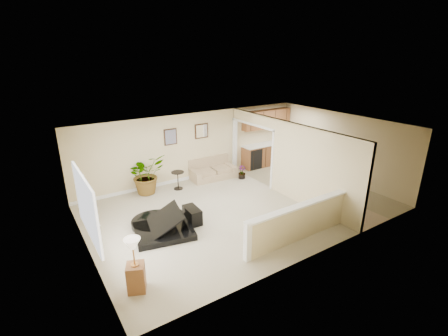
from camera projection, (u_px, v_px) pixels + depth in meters
floor at (241, 207)px, 10.13m from camera, size 9.00×9.00×0.00m
back_wall at (194, 146)px, 12.07m from camera, size 9.00×0.04×2.50m
front_wall at (320, 207)px, 7.34m from camera, size 9.00×0.04×2.50m
left_wall at (82, 206)px, 7.39m from camera, size 0.04×6.00×2.50m
right_wall at (340, 147)px, 12.01m from camera, size 0.04×6.00×2.50m
ceiling at (243, 128)px, 9.28m from camera, size 9.00×6.00×0.04m
kitchen_vinyl at (312, 185)px, 11.74m from camera, size 2.70×6.00×0.01m
interior_partition at (281, 158)px, 10.84m from camera, size 0.18×5.99×2.50m
pony_half_wall at (297, 222)px, 8.18m from camera, size 3.42×0.22×1.00m
left_window at (86, 207)px, 6.94m from camera, size 0.05×2.15×1.45m
wall_art_left at (171, 137)px, 11.39m from camera, size 0.48×0.04×0.58m
wall_mirror at (202, 131)px, 12.01m from camera, size 0.55×0.04×0.55m
kitchen_cabinets at (265, 145)px, 13.62m from camera, size 2.36×0.65×2.33m
piano at (159, 212)px, 8.54m from camera, size 1.97×1.99×1.42m
piano_bench at (192, 215)px, 9.15m from camera, size 0.37×0.68×0.45m
loveseat at (211, 168)px, 12.41m from camera, size 1.78×1.08×0.98m
accent_table at (178, 178)px, 11.32m from camera, size 0.44×0.44×0.64m
palm_plant at (146, 174)px, 10.93m from camera, size 1.43×1.31×1.36m
small_plant at (242, 173)px, 12.34m from camera, size 0.30×0.30×0.50m
lamp_stand at (135, 269)px, 6.43m from camera, size 0.46×0.46×1.20m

